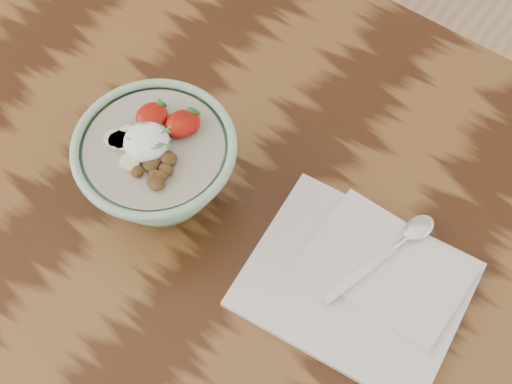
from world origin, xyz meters
TOP-DOWN VIEW (x-y plane):
  - table at (0.00, 0.00)cm, footprint 160.00×90.00cm
  - breakfast_bowl at (-11.50, 1.14)cm, footprint 18.71×18.71cm
  - napkin at (14.76, 5.01)cm, footprint 26.07×21.89cm
  - spoon at (16.19, 11.80)cm, footprint 6.43×16.69cm

SIDE VIEW (x-z plane):
  - table at x=0.00cm, z-range 28.20..103.20cm
  - napkin at x=14.76cm, z-range 74.88..76.37cm
  - spoon at x=16.19cm, z-range 76.42..77.30cm
  - breakfast_bowl at x=-11.50cm, z-range 75.15..87.64cm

